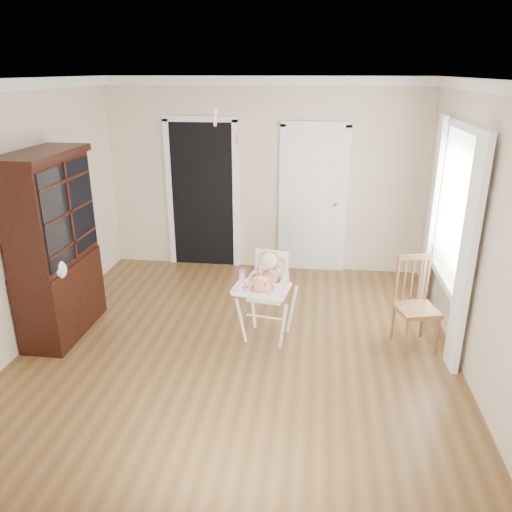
# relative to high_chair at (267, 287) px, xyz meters

# --- Properties ---
(floor) EXTENTS (5.00, 5.00, 0.00)m
(floor) POSITION_rel_high_chair_xyz_m (-0.27, -0.37, -0.60)
(floor) COLOR brown
(floor) RESTS_ON ground
(ceiling) EXTENTS (5.00, 5.00, 0.00)m
(ceiling) POSITION_rel_high_chair_xyz_m (-0.27, -0.37, 2.10)
(ceiling) COLOR white
(ceiling) RESTS_ON wall_back
(wall_back) EXTENTS (4.50, 0.00, 4.50)m
(wall_back) POSITION_rel_high_chair_xyz_m (-0.27, 2.13, 0.75)
(wall_back) COLOR beige
(wall_back) RESTS_ON floor
(wall_left) EXTENTS (0.00, 5.00, 5.00)m
(wall_left) POSITION_rel_high_chair_xyz_m (-2.52, -0.37, 0.75)
(wall_left) COLOR beige
(wall_left) RESTS_ON floor
(wall_right) EXTENTS (0.00, 5.00, 5.00)m
(wall_right) POSITION_rel_high_chair_xyz_m (1.98, -0.37, 0.75)
(wall_right) COLOR beige
(wall_right) RESTS_ON floor
(crown_molding) EXTENTS (4.50, 5.00, 0.12)m
(crown_molding) POSITION_rel_high_chair_xyz_m (-0.27, -0.37, 2.04)
(crown_molding) COLOR white
(crown_molding) RESTS_ON ceiling
(doorway) EXTENTS (1.06, 0.05, 2.22)m
(doorway) POSITION_rel_high_chair_xyz_m (-1.17, 2.11, 0.50)
(doorway) COLOR black
(doorway) RESTS_ON wall_back
(closet_door) EXTENTS (0.96, 0.09, 2.13)m
(closet_door) POSITION_rel_high_chair_xyz_m (0.43, 2.11, 0.42)
(closet_door) COLOR white
(closet_door) RESTS_ON wall_back
(window_right) EXTENTS (0.13, 1.84, 2.30)m
(window_right) POSITION_rel_high_chair_xyz_m (1.90, 0.43, 0.68)
(window_right) COLOR white
(window_right) RESTS_ON wall_right
(high_chair) EXTENTS (0.65, 0.77, 0.98)m
(high_chair) POSITION_rel_high_chair_xyz_m (0.00, 0.00, 0.00)
(high_chair) COLOR white
(high_chair) RESTS_ON floor
(baby) EXTENTS (0.29, 0.24, 0.45)m
(baby) POSITION_rel_high_chair_xyz_m (0.01, 0.02, 0.15)
(baby) COLOR beige
(baby) RESTS_ON high_chair
(cake) EXTENTS (0.25, 0.25, 0.12)m
(cake) POSITION_rel_high_chair_xyz_m (-0.03, -0.23, 0.13)
(cake) COLOR silver
(cake) RESTS_ON high_chair
(sippy_cup) EXTENTS (0.07, 0.07, 0.16)m
(sippy_cup) POSITION_rel_high_chair_xyz_m (-0.26, -0.05, 0.15)
(sippy_cup) COLOR #F495D8
(sippy_cup) RESTS_ON high_chair
(china_cabinet) EXTENTS (0.53, 1.20, 2.02)m
(china_cabinet) POSITION_rel_high_chair_xyz_m (-2.26, -0.15, 0.41)
(china_cabinet) COLOR black
(china_cabinet) RESTS_ON floor
(dining_chair) EXTENTS (0.49, 0.49, 0.98)m
(dining_chair) POSITION_rel_high_chair_xyz_m (1.56, 0.05, -0.15)
(dining_chair) COLOR brown
(dining_chair) RESTS_ON floor
(streamer) EXTENTS (0.11, 0.49, 0.15)m
(streamer) POSITION_rel_high_chair_xyz_m (-0.60, 0.43, 1.71)
(streamer) COLOR pink
(streamer) RESTS_ON ceiling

